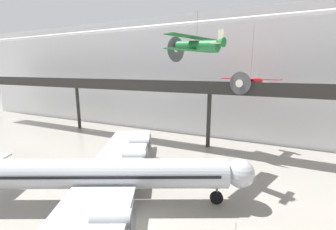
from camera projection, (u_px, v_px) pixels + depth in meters
ground_plane at (139, 227)px, 19.41m from camera, size 260.00×260.00×0.00m
hangar_back_wall at (220, 77)px, 43.65m from camera, size 140.00×3.00×23.82m
mezzanine_walkway at (208, 91)px, 36.71m from camera, size 110.00×3.20×11.54m
ceiling_truss_beam at (208, 22)px, 33.26m from camera, size 120.00×0.60×0.60m
airliner_silver_main at (98, 174)px, 22.05m from camera, size 28.97×34.21×8.84m
suspended_plane_red_highwing at (250, 82)px, 34.62m from camera, size 9.07×7.73×10.02m
suspended_plane_green_biplane at (196, 46)px, 26.24m from camera, size 7.50×8.77×5.68m
stanchion_barrier at (236, 230)px, 18.53m from camera, size 0.36×0.36×1.08m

